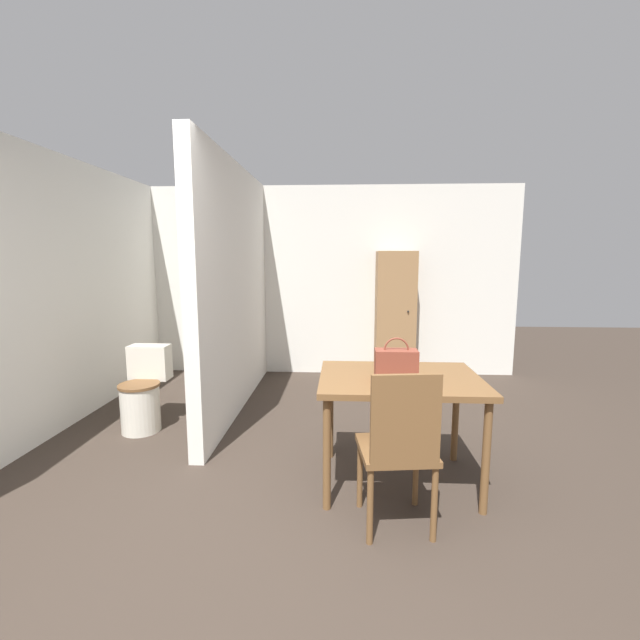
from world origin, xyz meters
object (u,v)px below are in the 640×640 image
wooden_cabinet (395,316)px  toilet (143,394)px  wooden_chair (399,445)px  handbag (396,365)px  dining_table (400,388)px

wooden_cabinet → toilet: bearing=-144.3°
wooden_chair → handbag: (0.03, 0.46, 0.35)m
wooden_cabinet → wooden_chair: bearing=-96.3°
handbag → wooden_cabinet: bearing=83.3°
dining_table → wooden_chair: size_ratio=1.13×
dining_table → wooden_cabinet: (0.28, 2.65, 0.14)m
dining_table → handbag: size_ratio=3.78×
dining_table → toilet: size_ratio=1.46×
dining_table → wooden_cabinet: 2.67m
dining_table → wooden_cabinet: bearing=83.9°
dining_table → wooden_cabinet: size_ratio=0.66×
wooden_chair → toilet: 2.58m
handbag → wooden_cabinet: wooden_cabinet is taller
toilet → wooden_chair: bearing=-33.0°
wooden_chair → wooden_cabinet: bearing=77.1°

